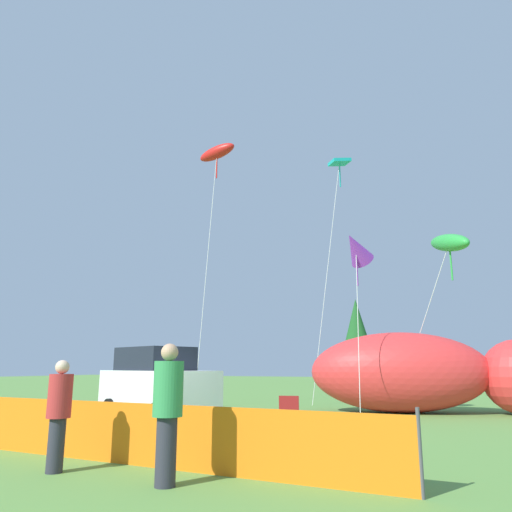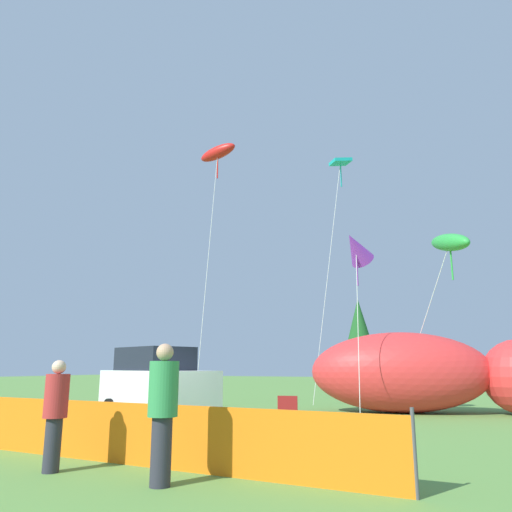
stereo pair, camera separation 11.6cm
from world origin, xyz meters
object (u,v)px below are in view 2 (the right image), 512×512
inflatable_cat (426,375)px  kite_purple_delta (356,248)px  kite_teal_diamond (340,167)px  folding_chair (289,411)px  spectator_in_red_shirt (55,410)px  spectator_in_blue_shirt (163,407)px  kite_red_lizard (218,154)px  parked_car (157,384)px  kite_green_fish (450,243)px

inflatable_cat → kite_purple_delta: bearing=-146.8°
inflatable_cat → kite_teal_diamond: bearing=118.0°
folding_chair → spectator_in_red_shirt: size_ratio=0.53×
folding_chair → kite_teal_diamond: kite_teal_diamond is taller
spectator_in_blue_shirt → kite_purple_delta: 11.40m
kite_red_lizard → kite_purple_delta: size_ratio=1.95×
inflatable_cat → kite_purple_delta: size_ratio=1.33×
inflatable_cat → spectator_in_red_shirt: size_ratio=4.97×
spectator_in_red_shirt → kite_teal_diamond: size_ratio=0.14×
folding_chair → inflatable_cat: bearing=-31.4°
spectator_in_blue_shirt → kite_teal_diamond: kite_teal_diamond is taller
kite_purple_delta → inflatable_cat: bearing=47.3°
parked_car → kite_green_fish: size_ratio=0.72×
inflatable_cat → kite_green_fish: 4.57m
parked_car → kite_red_lizard: bearing=125.7°
kite_red_lizard → kite_purple_delta: kite_red_lizard is taller
parked_car → spectator_in_blue_shirt: (5.41, -7.02, -0.01)m
parked_car → kite_teal_diamond: size_ratio=0.39×
spectator_in_red_shirt → kite_purple_delta: size_ratio=0.27×
folding_chair → spectator_in_blue_shirt: 5.67m
kite_green_fish → kite_teal_diamond: kite_teal_diamond is taller
spectator_in_blue_shirt → spectator_in_red_shirt: spectator_in_blue_shirt is taller
folding_chair → kite_purple_delta: (0.54, 4.87, 4.95)m
kite_teal_diamond → folding_chair: bearing=-81.3°
spectator_in_red_shirt → spectator_in_blue_shirt: bearing=-0.3°
spectator_in_blue_shirt → kite_red_lizard: (-7.17, 13.33, 10.45)m
folding_chair → kite_teal_diamond: (-1.69, 11.07, 10.62)m
kite_green_fish → spectator_in_red_shirt: bearing=-112.5°
spectator_in_red_shirt → kite_teal_diamond: (-0.17, 16.69, 10.22)m
kite_purple_delta → kite_green_fish: bearing=26.3°
spectator_in_blue_shirt → folding_chair: bearing=95.0°
kite_teal_diamond → spectator_in_red_shirt: bearing=-89.4°
folding_chair → spectator_in_blue_shirt: spectator_in_blue_shirt is taller
parked_car → kite_purple_delta: kite_purple_delta is taller
spectator_in_blue_shirt → kite_red_lizard: size_ratio=0.15×
inflatable_cat → spectator_in_blue_shirt: (-1.76, -12.36, -0.23)m
kite_purple_delta → kite_teal_diamond: bearing=109.7°
kite_green_fish → kite_purple_delta: bearing=-153.7°
folding_chair → kite_teal_diamond: bearing=-4.3°
spectator_in_blue_shirt → kite_red_lizard: 18.39m
parked_car → kite_teal_diamond: (3.24, 9.68, 10.09)m
kite_purple_delta → spectator_in_red_shirt: bearing=-101.1°
parked_car → kite_red_lizard: (-1.75, 6.32, 10.43)m
folding_chair → kite_red_lizard: (-6.68, 7.70, 10.96)m
inflatable_cat → kite_green_fish: (1.15, -0.44, 4.40)m
kite_red_lizard → folding_chair: bearing=-49.1°
parked_car → folding_chair: 5.14m
parked_car → spectator_in_blue_shirt: parked_car is taller
inflatable_cat → kite_purple_delta: (-1.71, -1.86, 4.21)m
folding_chair → spectator_in_blue_shirt: size_ratio=0.47×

